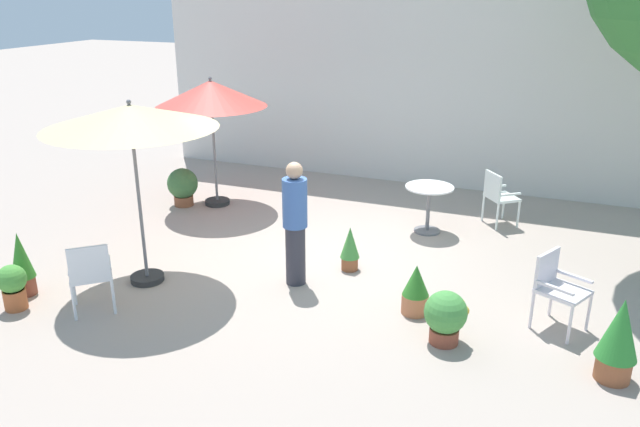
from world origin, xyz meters
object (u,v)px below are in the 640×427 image
at_px(patio_umbrella_0, 211,95).
at_px(potted_plant_6, 350,248).
at_px(potted_plant_4, 13,285).
at_px(patio_chair_2, 557,285).
at_px(potted_plant_5, 183,185).
at_px(patio_chair_1, 498,194).
at_px(potted_plant_1, 619,338).
at_px(potted_plant_2, 22,263).
at_px(standing_person, 295,223).
at_px(cafe_table_0, 429,200).
at_px(potted_plant_0, 416,290).
at_px(patio_chair_0, 90,272).
at_px(patio_umbrella_1, 130,119).
at_px(potted_plant_3, 446,316).

relative_size(patio_umbrella_0, potted_plant_6, 3.61).
height_order(patio_umbrella_0, potted_plant_4, patio_umbrella_0).
height_order(patio_chair_2, potted_plant_5, patio_chair_2).
bearing_deg(potted_plant_5, patio_umbrella_0, 27.88).
xyz_separation_m(patio_chair_1, potted_plant_1, (1.60, -3.96, -0.06)).
distance_m(potted_plant_2, potted_plant_4, 0.40).
xyz_separation_m(patio_umbrella_0, potted_plant_4, (-0.30, -4.26, -1.65)).
relative_size(potted_plant_5, standing_person, 0.41).
distance_m(cafe_table_0, potted_plant_0, 2.70).
distance_m(patio_umbrella_0, patio_chair_0, 4.28).
bearing_deg(potted_plant_1, potted_plant_5, 157.34).
xyz_separation_m(cafe_table_0, patio_chair_0, (-3.15, -4.06, 0.00)).
relative_size(potted_plant_0, potted_plant_4, 1.09).
relative_size(patio_chair_2, potted_plant_5, 1.31).
xyz_separation_m(patio_chair_1, potted_plant_5, (-5.31, -1.07, -0.16)).
xyz_separation_m(patio_umbrella_1, potted_plant_1, (5.67, -0.12, -1.72)).
relative_size(potted_plant_0, potted_plant_1, 0.70).
bearing_deg(potted_plant_4, potted_plant_1, 9.34).
xyz_separation_m(patio_umbrella_0, patio_chair_1, (4.79, 0.80, -1.44)).
xyz_separation_m(patio_chair_0, potted_plant_0, (3.58, 1.40, -0.22)).
xyz_separation_m(potted_plant_5, standing_person, (3.11, -2.08, 0.48)).
relative_size(patio_chair_0, standing_person, 0.55).
height_order(patio_umbrella_0, potted_plant_6, patio_umbrella_0).
relative_size(patio_umbrella_0, patio_chair_1, 2.54).
bearing_deg(cafe_table_0, potted_plant_1, -51.44).
bearing_deg(patio_chair_1, patio_chair_0, -130.87).
distance_m(potted_plant_5, standing_person, 3.77).
height_order(patio_umbrella_0, potted_plant_0, patio_umbrella_0).
bearing_deg(potted_plant_5, patio_umbrella_1, -65.80).
distance_m(cafe_table_0, standing_person, 2.75).
height_order(patio_chair_2, potted_plant_0, patio_chair_2).
height_order(patio_chair_1, potted_plant_2, patio_chair_1).
relative_size(potted_plant_1, potted_plant_4, 1.56).
xyz_separation_m(patio_umbrella_1, standing_person, (1.86, 0.68, -1.33)).
xyz_separation_m(potted_plant_2, potted_plant_4, (0.18, -0.34, -0.12)).
bearing_deg(potted_plant_3, potted_plant_6, 138.75).
bearing_deg(patio_chair_0, potted_plant_6, 42.60).
distance_m(potted_plant_1, potted_plant_2, 6.91).
xyz_separation_m(patio_chair_0, standing_person, (1.93, 1.62, 0.32)).
bearing_deg(patio_chair_0, potted_plant_4, -163.52).
height_order(cafe_table_0, potted_plant_5, cafe_table_0).
xyz_separation_m(patio_chair_0, potted_plant_2, (-1.14, 0.05, -0.09)).
bearing_deg(patio_umbrella_1, potted_plant_6, 29.00).
bearing_deg(potted_plant_6, potted_plant_2, -148.46).
xyz_separation_m(potted_plant_0, standing_person, (-1.65, 0.22, 0.54)).
bearing_deg(cafe_table_0, potted_plant_2, -137.00).
xyz_separation_m(patio_chair_1, potted_plant_2, (-5.27, -4.72, -0.09)).
xyz_separation_m(potted_plant_4, potted_plant_6, (3.42, 2.55, 0.01)).
distance_m(patio_umbrella_1, patio_chair_1, 5.83).
xyz_separation_m(patio_chair_0, potted_plant_4, (-0.96, -0.28, -0.21)).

